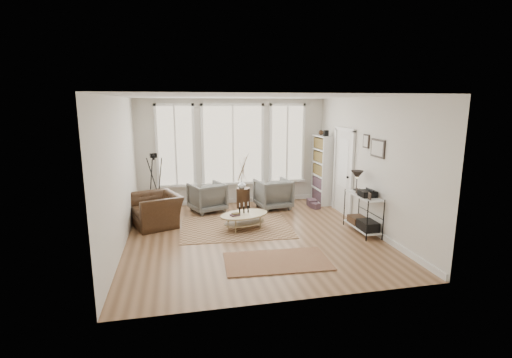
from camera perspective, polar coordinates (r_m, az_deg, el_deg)
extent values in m
plane|color=#916947|center=(8.02, -0.51, -8.64)|extent=(5.50, 5.50, 0.00)
plane|color=white|center=(7.52, -0.55, 12.57)|extent=(5.50, 5.50, 0.00)
cube|color=silver|center=(10.32, -3.58, 4.20)|extent=(5.20, 0.04, 2.90)
cube|color=silver|center=(5.03, 5.72, -3.67)|extent=(5.20, 0.04, 2.90)
cube|color=silver|center=(7.57, -20.20, 0.82)|extent=(0.04, 5.50, 2.90)
cube|color=silver|center=(8.54, 16.85, 2.18)|extent=(0.04, 5.50, 2.90)
cube|color=white|center=(10.58, -3.48, -3.29)|extent=(5.10, 0.04, 0.12)
cube|color=white|center=(8.85, 16.24, -6.73)|extent=(0.03, 5.40, 0.12)
cube|color=tan|center=(10.27, -3.58, 5.29)|extent=(1.60, 0.03, 2.10)
cube|color=tan|center=(10.17, -12.28, 4.99)|extent=(0.90, 0.03, 2.10)
cube|color=tan|center=(10.61, 4.77, 5.48)|extent=(0.90, 0.03, 2.10)
cube|color=white|center=(10.25, -3.56, 5.28)|extent=(1.74, 0.06, 2.24)
cube|color=white|center=(10.15, -12.28, 4.97)|extent=(1.04, 0.06, 2.24)
cube|color=white|center=(10.59, 4.80, 5.46)|extent=(1.04, 0.06, 2.24)
cube|color=white|center=(10.41, -3.47, -0.65)|extent=(4.10, 0.12, 0.06)
cube|color=white|center=(9.60, 13.30, 0.94)|extent=(0.04, 0.88, 2.10)
cube|color=white|center=(9.55, 13.26, 2.41)|extent=(0.01, 0.55, 1.20)
cube|color=white|center=(9.16, 14.51, 0.38)|extent=(0.06, 0.08, 2.18)
cube|color=white|center=(10.03, 12.04, 1.45)|extent=(0.06, 0.08, 2.18)
cube|color=white|center=(9.46, 13.53, 7.44)|extent=(0.06, 1.06, 0.08)
sphere|color=black|center=(9.30, 13.90, 0.26)|extent=(0.06, 0.06, 0.06)
cube|color=white|center=(10.16, 10.95, 1.04)|extent=(0.30, 0.03, 1.90)
cube|color=white|center=(10.90, 9.29, 1.81)|extent=(0.30, 0.03, 1.90)
cube|color=white|center=(10.58, 10.84, 1.46)|extent=(0.02, 0.85, 1.90)
cube|color=white|center=(10.53, 10.09, 1.44)|extent=(0.30, 0.81, 1.90)
cube|color=brown|center=(10.53, 10.09, 1.44)|extent=(0.24, 0.75, 1.76)
cube|color=black|center=(10.22, 10.71, 6.94)|extent=(0.12, 0.10, 0.16)
sphere|color=#3B2617|center=(10.54, 9.98, 7.05)|extent=(0.14, 0.14, 0.14)
cube|color=white|center=(8.49, 15.98, -7.08)|extent=(0.37, 1.07, 0.03)
cube|color=white|center=(8.30, 16.25, -2.49)|extent=(0.37, 1.07, 0.02)
cylinder|color=black|center=(7.87, 16.74, -6.26)|extent=(0.02, 0.02, 0.85)
cylinder|color=black|center=(8.05, 19.00, -6.02)|extent=(0.02, 0.02, 0.85)
cylinder|color=black|center=(8.77, 13.44, -4.25)|extent=(0.02, 0.02, 0.85)
cylinder|color=black|center=(8.93, 15.53, -4.08)|extent=(0.02, 0.02, 0.85)
cylinder|color=black|center=(8.58, 15.18, -1.59)|extent=(0.14, 0.14, 0.02)
cylinder|color=black|center=(8.56, 15.23, -0.67)|extent=(0.02, 0.02, 0.30)
cone|color=black|center=(8.52, 15.30, 0.64)|extent=(0.28, 0.28, 0.18)
cube|color=black|center=(8.15, 16.78, -2.15)|extent=(0.32, 0.30, 0.13)
cube|color=black|center=(8.25, 16.84, -6.87)|extent=(0.32, 0.45, 0.20)
cube|color=#3B2617|center=(8.65, 15.34, -6.07)|extent=(0.32, 0.40, 0.16)
cube|color=black|center=(7.87, 17.08, -2.57)|extent=(0.02, 0.10, 0.14)
cube|color=black|center=(8.33, 15.29, -1.77)|extent=(0.02, 0.10, 0.12)
cube|color=black|center=(8.13, 18.24, 4.50)|extent=(0.03, 0.52, 0.38)
cube|color=silver|center=(8.12, 18.14, 4.50)|extent=(0.01, 0.44, 0.30)
cube|color=black|center=(8.55, 16.60, 5.60)|extent=(0.03, 0.24, 0.30)
cube|color=silver|center=(8.54, 16.52, 5.60)|extent=(0.01, 0.18, 0.24)
cube|color=brown|center=(8.51, -3.06, -7.40)|extent=(2.56, 1.98, 0.01)
cube|color=brown|center=(6.77, 3.25, -12.47)|extent=(1.91, 1.13, 0.01)
ellipsoid|color=tan|center=(8.35, -1.81, -6.65)|extent=(1.10, 0.88, 0.03)
ellipsoid|color=tan|center=(8.29, -1.82, -5.48)|extent=(1.29, 1.03, 0.04)
cylinder|color=tan|center=(8.13, -3.76, -7.16)|extent=(0.03, 0.03, 0.32)
cylinder|color=tan|center=(8.24, 0.56, -6.89)|extent=(0.03, 0.03, 0.32)
cylinder|color=tan|center=(8.47, -4.11, -6.40)|extent=(0.03, 0.03, 0.32)
cylinder|color=tan|center=(8.57, 0.04, -6.15)|extent=(0.03, 0.03, 0.32)
cylinder|color=black|center=(8.29, -2.60, -4.79)|extent=(0.03, 0.03, 0.16)
cylinder|color=black|center=(8.31, -1.87, -4.75)|extent=(0.03, 0.03, 0.16)
cylinder|color=black|center=(8.32, -1.15, -4.71)|extent=(0.03, 0.03, 0.16)
cube|color=#374A29|center=(8.17, -3.20, -5.43)|extent=(0.20, 0.14, 0.05)
imported|color=slate|center=(9.72, -7.53, -2.75)|extent=(1.06, 1.07, 0.76)
imported|color=slate|center=(9.93, 2.64, -2.26)|extent=(0.97, 0.99, 0.80)
cylinder|color=#3B2617|center=(9.99, -1.99, -2.92)|extent=(0.36, 0.36, 0.54)
imported|color=silver|center=(9.86, -2.22, -0.84)|extent=(0.26, 0.26, 0.22)
imported|color=#3B2617|center=(8.84, -15.13, -4.62)|extent=(1.40, 1.32, 0.73)
cylinder|color=black|center=(9.54, -15.49, 3.04)|extent=(0.07, 0.07, 0.07)
cube|color=black|center=(9.53, -15.51, 3.50)|extent=(0.18, 0.15, 0.11)
cylinder|color=black|center=(9.44, -15.54, 3.43)|extent=(0.07, 0.09, 0.07)
cube|color=brown|center=(10.30, 8.59, -3.62)|extent=(0.24, 0.30, 0.19)
cube|color=brown|center=(10.07, 9.12, -4.10)|extent=(0.25, 0.28, 0.15)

